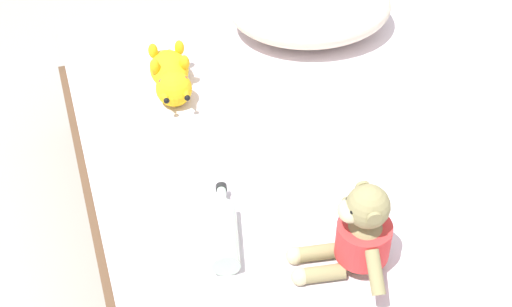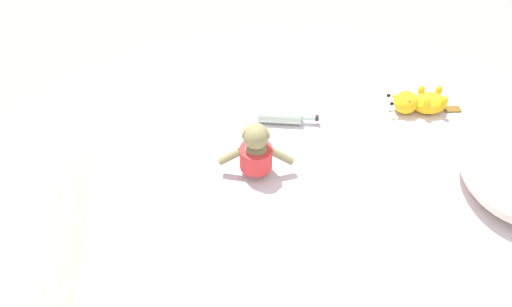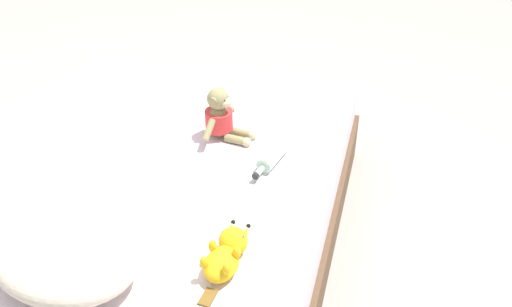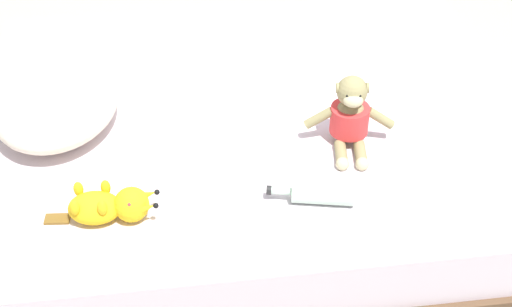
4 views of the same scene
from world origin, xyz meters
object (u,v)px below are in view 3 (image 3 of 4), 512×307
at_px(bed, 159,205).
at_px(pillow, 66,255).
at_px(glass_bottle, 272,157).
at_px(plush_yellow_creature, 226,254).
at_px(plush_monkey, 221,117).

distance_m(bed, pillow, 0.70).
bearing_deg(glass_bottle, pillow, 57.74).
distance_m(pillow, plush_yellow_creature, 0.51).
height_order(plush_yellow_creature, glass_bottle, plush_yellow_creature).
xyz_separation_m(bed, plush_monkey, (-0.21, -0.28, 0.32)).
relative_size(pillow, plush_monkey, 1.95).
relative_size(plush_yellow_creature, glass_bottle, 1.29).
xyz_separation_m(bed, pillow, (0.01, 0.63, 0.31)).
bearing_deg(bed, pillow, 89.04).
bearing_deg(plush_yellow_creature, bed, -44.69).
height_order(bed, plush_yellow_creature, plush_yellow_creature).
bearing_deg(pillow, bed, -90.96).
bearing_deg(plush_yellow_creature, pillow, 20.01).
bearing_deg(glass_bottle, plush_monkey, -28.38).
relative_size(plush_monkey, plush_yellow_creature, 0.87).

